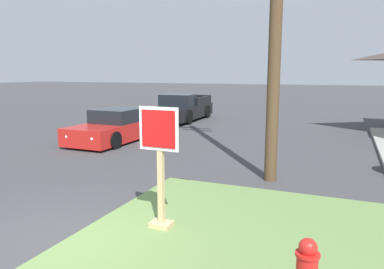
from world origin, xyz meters
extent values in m
plane|color=#3D3D3F|center=(0.00, 0.00, 0.00)|extent=(160.00, 160.00, 0.00)
cube|color=#668447|center=(2.53, 1.38, 0.04)|extent=(4.89, 4.76, 0.08)
cylinder|color=red|center=(3.73, -0.44, 0.81)|extent=(0.25, 0.25, 0.03)
sphere|color=red|center=(3.73, -0.44, 0.89)|extent=(0.19, 0.19, 0.19)
cube|color=red|center=(3.73, -0.44, 0.96)|extent=(0.04, 0.04, 0.04)
cube|color=tan|center=(1.25, 1.08, 1.06)|extent=(0.09, 0.09, 1.97)
cube|color=tan|center=(1.25, 1.08, 0.12)|extent=(0.37, 0.29, 0.08)
cube|color=white|center=(1.25, 1.03, 1.75)|extent=(0.71, 0.03, 0.71)
cube|color=red|center=(1.25, 1.02, 1.75)|extent=(0.60, 0.03, 0.60)
cylinder|color=black|center=(0.38, 3.67, 0.01)|extent=(0.70, 0.70, 0.02)
cube|color=red|center=(-4.23, 7.83, 0.41)|extent=(1.83, 4.44, 0.64)
cube|color=black|center=(-4.23, 8.05, 0.97)|extent=(1.56, 2.05, 0.56)
cylinder|color=black|center=(-3.39, 6.45, 0.31)|extent=(0.22, 0.62, 0.62)
cylinder|color=black|center=(-5.09, 6.47, 0.31)|extent=(0.22, 0.62, 0.62)
cylinder|color=black|center=(-3.37, 9.20, 0.31)|extent=(0.22, 0.62, 0.62)
cylinder|color=black|center=(-5.07, 9.21, 0.31)|extent=(0.22, 0.62, 0.62)
sphere|color=white|center=(-3.71, 5.67, 0.47)|extent=(0.14, 0.14, 0.14)
sphere|color=red|center=(-3.68, 10.00, 0.47)|extent=(0.12, 0.12, 0.12)
sphere|color=white|center=(-4.79, 5.67, 0.47)|extent=(0.14, 0.14, 0.14)
sphere|color=red|center=(-4.76, 10.01, 0.47)|extent=(0.12, 0.12, 0.12)
cube|color=black|center=(-4.45, 14.58, 0.50)|extent=(2.15, 5.08, 0.68)
cube|color=black|center=(-4.42, 13.88, 1.14)|extent=(1.77, 1.37, 0.68)
cube|color=black|center=(-3.56, 15.49, 1.06)|extent=(0.18, 2.11, 0.44)
cube|color=black|center=(-5.41, 15.42, 1.06)|extent=(0.18, 2.11, 0.44)
cube|color=black|center=(-4.55, 17.03, 1.06)|extent=(1.76, 0.17, 0.44)
cylinder|color=black|center=(-3.47, 13.12, 0.38)|extent=(0.29, 0.77, 0.76)
cylinder|color=black|center=(-5.30, 13.04, 0.38)|extent=(0.29, 0.77, 0.76)
cylinder|color=black|center=(-3.59, 16.12, 0.38)|extent=(0.29, 0.77, 0.76)
cylinder|color=black|center=(-5.42, 16.05, 0.38)|extent=(0.29, 0.77, 0.76)
camera|label=1|loc=(4.00, -4.12, 2.64)|focal=34.40mm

